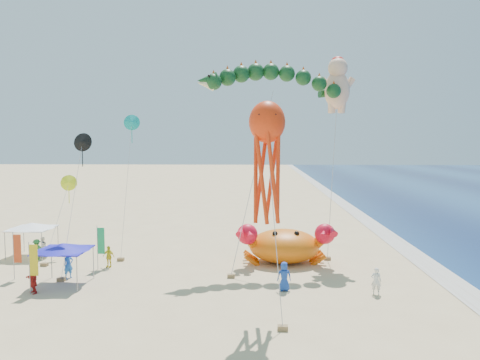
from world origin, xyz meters
The scene contains 11 objects.
ground centered at (0.00, 0.00, 0.00)m, with size 320.00×320.00×0.00m, color #D1B784.
foam_strip centered at (12.00, 0.00, 0.01)m, with size 320.00×320.00×0.00m, color silver.
crab_inflatable centered at (1.29, 4.15, 1.40)m, with size 7.25×4.76×3.18m.
dragon_kite centered at (0.25, 5.57, 13.63)m, with size 11.45×8.28×14.89m.
cherub_kite centered at (5.57, 7.18, 13.83)m, with size 2.14×3.08×15.96m.
octopus_kite centered at (-0.26, -6.51, 8.62)m, with size 1.97×3.23×11.30m.
canopy_blue centered at (-13.23, -1.83, 2.44)m, with size 3.43×3.43×2.71m.
canopy_white centered at (-18.92, 5.60, 2.44)m, with size 3.48×3.48×2.71m.
feather_flags centered at (-15.91, 0.03, 2.01)m, with size 9.15×6.95×3.20m.
beachgoers centered at (-11.21, 0.37, 0.84)m, with size 25.15×9.95×1.82m.
small_kites centered at (-15.16, 4.05, 7.29)m, with size 11.22×9.53×11.46m.
Camera 1 is at (-0.70, -30.89, 9.16)m, focal length 35.00 mm.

